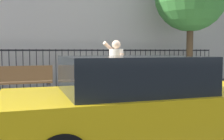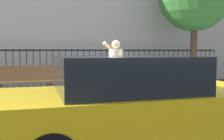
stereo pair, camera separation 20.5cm
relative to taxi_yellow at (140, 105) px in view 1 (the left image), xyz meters
The scene contains 6 objects.
ground_plane 2.19m from the taxi_yellow, 45.95° to the left, with size 60.00×60.00×0.00m, color black.
sidewalk 4.02m from the taxi_yellow, 68.64° to the left, with size 28.00×4.40×0.15m, color #B2ADA3.
iron_fence 7.54m from the taxi_yellow, 78.94° to the left, with size 12.03×0.04×1.60m.
taxi_yellow is the anchor object (origin of this frame).
pedestrian_on_phone 2.48m from the taxi_yellow, 77.34° to the left, with size 0.53×0.72×1.64m.
street_bench 4.76m from the taxi_yellow, 108.98° to the left, with size 1.60×0.45×0.95m.
Camera 1 is at (-3.25, -5.19, 1.53)m, focal length 43.07 mm.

